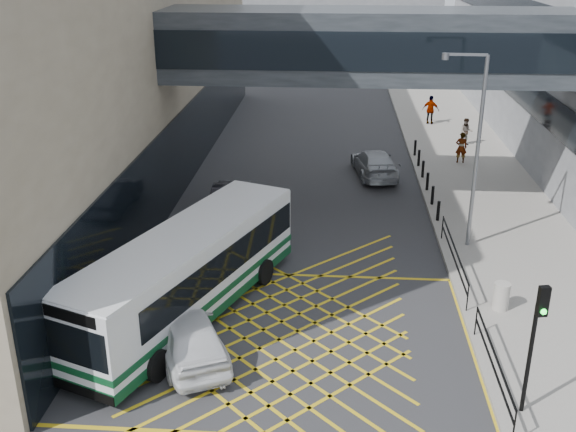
% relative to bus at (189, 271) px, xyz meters
% --- Properties ---
extents(ground, '(120.00, 120.00, 0.00)m').
position_rel_bus_xyz_m(ground, '(3.07, -1.43, -1.60)').
color(ground, '#333335').
extents(skybridge, '(20.00, 4.10, 3.00)m').
position_rel_bus_xyz_m(skybridge, '(6.07, 10.57, 5.90)').
color(skybridge, '#2E3339').
rests_on(skybridge, ground).
extents(pavement, '(6.00, 54.00, 0.16)m').
position_rel_bus_xyz_m(pavement, '(12.07, 13.57, -1.52)').
color(pavement, gray).
rests_on(pavement, ground).
extents(box_junction, '(12.00, 9.00, 0.01)m').
position_rel_bus_xyz_m(box_junction, '(3.07, -1.43, -1.60)').
color(box_junction, gold).
rests_on(box_junction, ground).
extents(bus, '(6.22, 10.80, 2.99)m').
position_rel_bus_xyz_m(bus, '(0.00, 0.00, 0.00)').
color(bus, white).
rests_on(bus, ground).
extents(car_white, '(3.84, 5.26, 1.55)m').
position_rel_bus_xyz_m(car_white, '(0.44, -2.50, -0.83)').
color(car_white, white).
rests_on(car_white, ground).
extents(car_dark, '(2.04, 4.83, 1.49)m').
position_rel_bus_xyz_m(car_dark, '(-0.03, 9.18, -0.86)').
color(car_dark, black).
rests_on(car_dark, ground).
extents(car_silver, '(2.73, 5.06, 1.50)m').
position_rel_bus_xyz_m(car_silver, '(6.81, 15.11, -0.85)').
color(car_silver, '#989CA0').
rests_on(car_silver, ground).
extents(traffic_light, '(0.29, 0.45, 3.79)m').
position_rel_bus_xyz_m(traffic_light, '(9.79, -4.72, 1.02)').
color(traffic_light, black).
rests_on(traffic_light, pavement).
extents(street_lamp, '(1.75, 0.28, 7.70)m').
position_rel_bus_xyz_m(street_lamp, '(10.01, 6.01, 2.94)').
color(street_lamp, slate).
rests_on(street_lamp, pavement).
extents(litter_bin, '(0.54, 0.54, 0.94)m').
position_rel_bus_xyz_m(litter_bin, '(10.38, 0.80, -0.97)').
color(litter_bin, '#ADA89E').
rests_on(litter_bin, pavement).
extents(kerb_railings, '(0.05, 12.54, 1.00)m').
position_rel_bus_xyz_m(kerb_railings, '(9.22, 0.35, -0.72)').
color(kerb_railings, black).
rests_on(kerb_railings, pavement).
extents(bollards, '(0.14, 10.14, 0.90)m').
position_rel_bus_xyz_m(bollards, '(9.32, 13.57, -0.99)').
color(bollards, black).
rests_on(bollards, pavement).
extents(pedestrian_a, '(0.70, 0.50, 1.73)m').
position_rel_bus_xyz_m(pedestrian_a, '(11.72, 17.35, -0.57)').
color(pedestrian_a, gray).
rests_on(pedestrian_a, pavement).
extents(pedestrian_b, '(0.82, 0.49, 1.64)m').
position_rel_bus_xyz_m(pedestrian_b, '(12.61, 21.00, -0.62)').
color(pedestrian_b, gray).
rests_on(pedestrian_b, pavement).
extents(pedestrian_c, '(1.25, 0.89, 1.92)m').
position_rel_bus_xyz_m(pedestrian_c, '(11.10, 26.13, -0.48)').
color(pedestrian_c, gray).
rests_on(pedestrian_c, pavement).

